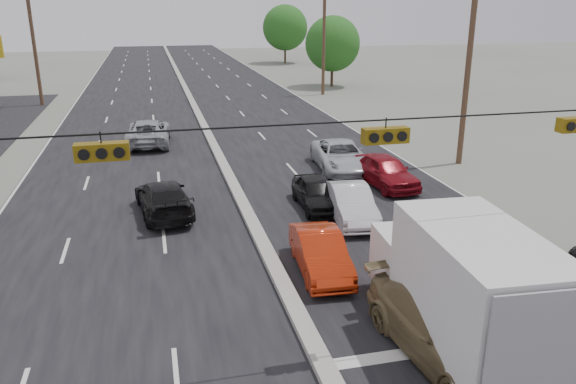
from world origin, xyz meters
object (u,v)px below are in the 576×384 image
object	(u,v)px
utility_pole_right_b	(468,67)
oncoming_near	(163,198)
queue_car_c	(341,156)
queue_car_a	(317,193)
queue_car_e	(386,171)
tan_sedan	(446,330)
queue_car_b	(351,204)
utility_pole_left_c	(34,43)
box_truck	(462,286)
utility_pole_right_c	(324,39)
oncoming_far	(148,132)
tree_right_mid	(333,44)
tree_right_far	(285,28)
red_sedan	(320,253)

from	to	relation	value
utility_pole_right_b	oncoming_near	size ratio (longest dim) A/B	2.10
queue_car_c	queue_car_a	bearing A→B (deg)	-112.88
queue_car_a	queue_car_e	distance (m)	4.51
queue_car_e	queue_car_a	bearing A→B (deg)	-157.90
tan_sedan	queue_car_b	xyz separation A→B (m)	(0.90, 9.21, -0.07)
utility_pole_left_c	box_truck	size ratio (longest dim) A/B	1.47
utility_pole_right_c	oncoming_far	world-z (taller)	utility_pole_right_c
oncoming_far	tree_right_mid	bearing A→B (deg)	-127.58
utility_pole_left_c	tree_right_far	xyz separation A→B (m)	(28.50, 30.00, -0.15)
tree_right_far	red_sedan	xyz separation A→B (m)	(-14.60, -65.68, -4.30)
utility_pole_right_c	queue_car_b	bearing A→B (deg)	-105.22
queue_car_a	oncoming_near	distance (m)	6.34
tree_right_far	oncoming_far	world-z (taller)	tree_right_far
queue_car_a	queue_car_e	bearing A→B (deg)	28.75
red_sedan	oncoming_near	xyz separation A→B (m)	(-4.69, 6.55, 0.03)
tree_right_mid	queue_car_e	bearing A→B (deg)	-103.70
oncoming_far	utility_pole_right_c	bearing A→B (deg)	-131.01
queue_car_c	oncoming_near	size ratio (longest dim) A/B	1.11
queue_car_a	oncoming_far	distance (m)	14.94
utility_pole_left_c	oncoming_far	size ratio (longest dim) A/B	1.82
oncoming_far	queue_car_a	bearing A→B (deg)	120.45
utility_pole_right_b	tree_right_mid	xyz separation A→B (m)	(2.50, 30.00, -0.77)
red_sedan	tree_right_far	bearing A→B (deg)	81.51
tree_right_far	queue_car_b	xyz separation A→B (m)	(-12.10, -61.61, -4.26)
box_truck	queue_car_a	size ratio (longest dim) A/B	1.76
utility_pole_right_c	tree_right_mid	size ratio (longest dim) A/B	1.40
utility_pole_right_c	tree_right_far	size ratio (longest dim) A/B	1.23
tree_right_far	queue_car_e	size ratio (longest dim) A/B	1.88
tree_right_mid	queue_car_c	size ratio (longest dim) A/B	1.35
tree_right_mid	box_truck	xyz separation A→B (m)	(-11.51, -45.52, -2.60)
box_truck	utility_pole_right_b	bearing A→B (deg)	63.70
tree_right_mid	utility_pole_right_b	bearing A→B (deg)	-94.76
queue_car_c	tree_right_far	bearing A→B (deg)	85.16
utility_pole_left_c	queue_car_a	bearing A→B (deg)	-62.61
tree_right_mid	queue_car_a	xyz separation A→B (m)	(-12.00, -34.91, -3.68)
queue_car_a	tree_right_mid	bearing A→B (deg)	72.25
utility_pole_left_c	box_truck	world-z (taller)	utility_pole_left_c
tan_sedan	tree_right_far	bearing A→B (deg)	74.02
utility_pole_right_b	utility_pole_left_c	bearing A→B (deg)	135.00
utility_pole_right_b	queue_car_c	size ratio (longest dim) A/B	1.90
utility_pole_right_c	queue_car_b	world-z (taller)	utility_pole_right_c
queue_car_c	queue_car_e	size ratio (longest dim) A/B	1.22
red_sedan	queue_car_e	xyz separation A→B (m)	(5.60, 7.85, 0.08)
queue_car_b	queue_car_e	xyz separation A→B (m)	(3.10, 3.78, 0.05)
box_truck	queue_car_c	xyz separation A→B (m)	(2.35, 15.82, -1.00)
tan_sedan	queue_car_c	distance (m)	16.37
red_sedan	queue_car_c	xyz separation A→B (m)	(4.44, 10.98, 0.07)
red_sedan	utility_pole_right_c	bearing A→B (deg)	76.76
queue_car_c	utility_pole_left_c	bearing A→B (deg)	132.28
box_truck	queue_car_b	distance (m)	8.98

